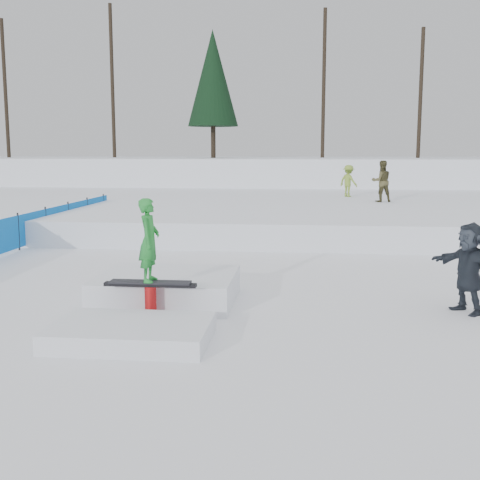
# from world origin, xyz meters

# --- Properties ---
(ground) EXTENTS (120.00, 120.00, 0.00)m
(ground) POSITION_xyz_m (0.00, 0.00, 0.00)
(ground) COLOR white
(snow_berm) EXTENTS (60.00, 14.00, 2.40)m
(snow_berm) POSITION_xyz_m (0.00, 30.00, 1.20)
(snow_berm) COLOR white
(snow_berm) RESTS_ON ground
(snow_midrise) EXTENTS (50.00, 18.00, 0.80)m
(snow_midrise) POSITION_xyz_m (0.00, 16.00, 0.40)
(snow_midrise) COLOR white
(snow_midrise) RESTS_ON ground
(safety_fence) EXTENTS (0.05, 16.00, 1.10)m
(safety_fence) POSITION_xyz_m (-6.50, 6.60, 0.55)
(safety_fence) COLOR blue
(safety_fence) RESTS_ON ground
(treeline) EXTENTS (40.24, 4.22, 10.50)m
(treeline) POSITION_xyz_m (6.18, 28.28, 7.45)
(treeline) COLOR black
(treeline) RESTS_ON snow_berm
(walker_olive) EXTENTS (0.93, 0.79, 1.69)m
(walker_olive) POSITION_xyz_m (4.95, 15.04, 1.64)
(walker_olive) COLOR #484425
(walker_olive) RESTS_ON snow_midrise
(walker_ygreen) EXTENTS (1.04, 1.03, 1.44)m
(walker_ygreen) POSITION_xyz_m (3.81, 17.65, 1.52)
(walker_ygreen) COLOR olive
(walker_ygreen) RESTS_ON snow_midrise
(spectator_dark) EXTENTS (1.16, 1.57, 1.65)m
(spectator_dark) POSITION_xyz_m (4.74, 0.92, 0.82)
(spectator_dark) COLOR #242A33
(spectator_dark) RESTS_ON ground
(jib_rail_feature) EXTENTS (2.60, 4.40, 2.11)m
(jib_rail_feature) POSITION_xyz_m (-0.82, 0.40, 0.30)
(jib_rail_feature) COLOR white
(jib_rail_feature) RESTS_ON ground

